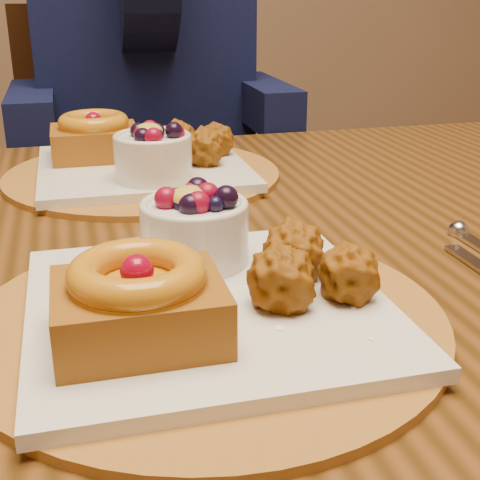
% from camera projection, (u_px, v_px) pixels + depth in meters
% --- Properties ---
extents(dining_table, '(1.60, 0.90, 0.76)m').
position_uv_depth(dining_table, '(170.00, 293.00, 0.76)').
color(dining_table, '#362009').
rests_on(dining_table, ground).
extents(place_setting_near, '(0.38, 0.38, 0.09)m').
position_uv_depth(place_setting_near, '(202.00, 288.00, 0.53)').
color(place_setting_near, brown).
rests_on(place_setting_near, dining_table).
extents(place_setting_far, '(0.38, 0.38, 0.09)m').
position_uv_depth(place_setting_far, '(140.00, 158.00, 0.92)').
color(place_setting_far, brown).
rests_on(place_setting_far, dining_table).
extents(chair_far, '(0.58, 0.58, 0.97)m').
position_uv_depth(chair_far, '(115.00, 214.00, 1.46)').
color(chair_far, black).
rests_on(chair_far, ground).
extents(diner, '(0.52, 0.50, 0.86)m').
position_uv_depth(diner, '(142.00, 33.00, 1.34)').
color(diner, black).
rests_on(diner, ground).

